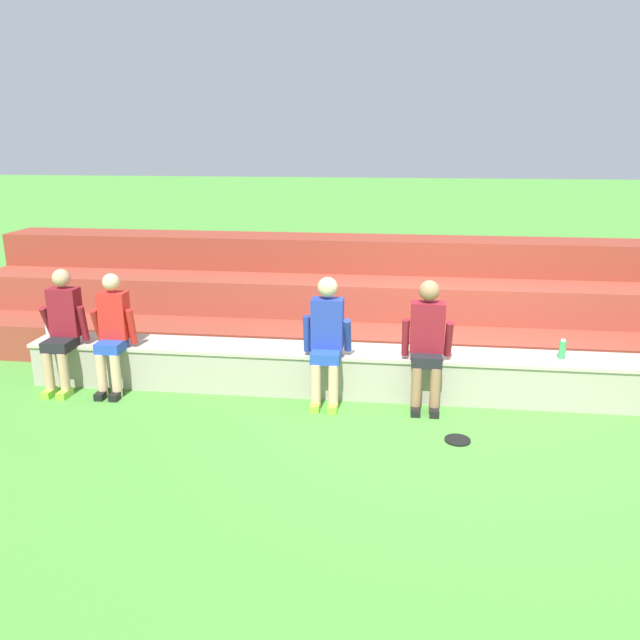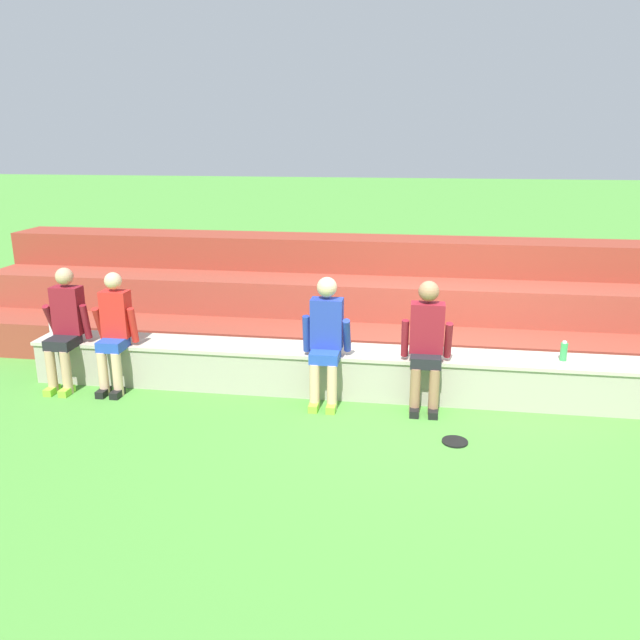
% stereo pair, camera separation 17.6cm
% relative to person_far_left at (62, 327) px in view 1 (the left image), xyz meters
% --- Properties ---
extents(ground_plane, '(80.00, 80.00, 0.00)m').
position_rel_person_far_left_xyz_m(ground_plane, '(4.45, 0.01, -0.75)').
color(ground_plane, '#4C9338').
extents(stone_seating_wall, '(9.83, 0.58, 0.52)m').
position_rel_person_far_left_xyz_m(stone_seating_wall, '(4.45, 0.28, -0.47)').
color(stone_seating_wall, '#A8A08E').
rests_on(stone_seating_wall, ground).
extents(brick_bleachers, '(13.18, 2.32, 1.44)m').
position_rel_person_far_left_xyz_m(brick_bleachers, '(4.45, 2.19, -0.19)').
color(brick_bleachers, brown).
rests_on(brick_bleachers, ground).
extents(person_far_left, '(0.52, 0.59, 1.41)m').
position_rel_person_far_left_xyz_m(person_far_left, '(0.00, 0.00, 0.00)').
color(person_far_left, tan).
rests_on(person_far_left, ground).
extents(person_left_of_center, '(0.49, 0.52, 1.39)m').
position_rel_person_far_left_xyz_m(person_left_of_center, '(0.61, -0.02, -0.02)').
color(person_left_of_center, '#DBAD89').
rests_on(person_left_of_center, ground).
extents(person_center, '(0.53, 0.52, 1.42)m').
position_rel_person_far_left_xyz_m(person_center, '(3.08, -0.03, 0.01)').
color(person_center, '#DBAD89').
rests_on(person_center, ground).
extents(person_right_of_center, '(0.54, 0.50, 1.41)m').
position_rel_person_far_left_xyz_m(person_right_of_center, '(4.17, -0.02, 0.01)').
color(person_right_of_center, '#996B4C').
rests_on(person_right_of_center, ground).
extents(water_bottle_near_left, '(0.08, 0.08, 0.22)m').
position_rel_person_far_left_xyz_m(water_bottle_near_left, '(5.65, 0.29, -0.13)').
color(water_bottle_near_left, green).
rests_on(water_bottle_near_left, stone_seating_wall).
extents(water_bottle_mid_right, '(0.07, 0.07, 0.27)m').
position_rel_person_far_left_xyz_m(water_bottle_mid_right, '(-0.31, 0.22, -0.10)').
color(water_bottle_mid_right, silver).
rests_on(water_bottle_mid_right, stone_seating_wall).
extents(frisbee, '(0.25, 0.25, 0.02)m').
position_rel_person_far_left_xyz_m(frisbee, '(4.47, -0.82, -0.74)').
color(frisbee, black).
rests_on(frisbee, ground).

